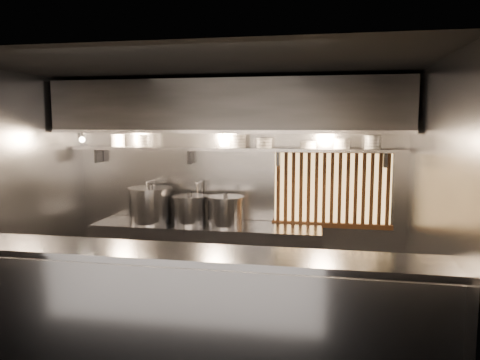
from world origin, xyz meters
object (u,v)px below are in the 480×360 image
(stock_pot_left, at_px, (150,205))
(stock_pot_right, at_px, (226,211))
(pendant_bulb, at_px, (223,143))
(stock_pot_mid, at_px, (190,209))
(heat_lamp, at_px, (81,135))

(stock_pot_left, relative_size, stock_pot_right, 1.31)
(pendant_bulb, xyz_separation_m, stock_pot_mid, (-0.43, -0.07, -0.87))
(heat_lamp, height_order, stock_pot_mid, heat_lamp)
(stock_pot_mid, distance_m, stock_pot_right, 0.49)
(heat_lamp, xyz_separation_m, pendant_bulb, (1.80, 0.35, -0.11))
(stock_pot_left, bearing_deg, stock_pot_mid, 0.81)
(pendant_bulb, distance_m, stock_pot_mid, 0.98)
(heat_lamp, bearing_deg, pendant_bulb, 11.00)
(pendant_bulb, relative_size, stock_pot_mid, 0.39)
(stock_pot_left, xyz_separation_m, stock_pot_mid, (0.55, 0.01, -0.05))
(heat_lamp, xyz_separation_m, stock_pot_left, (0.82, 0.27, -0.93))
(pendant_bulb, bearing_deg, heat_lamp, -169.00)
(pendant_bulb, relative_size, stock_pot_right, 0.36)
(stock_pot_right, bearing_deg, stock_pot_mid, 175.95)
(heat_lamp, height_order, stock_pot_left, heat_lamp)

